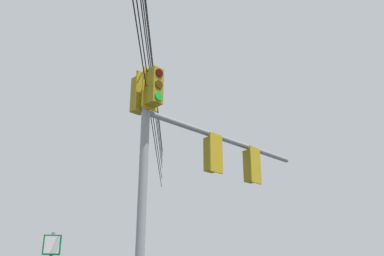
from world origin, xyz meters
The scene contains 2 objects.
signal_mast_assembly centered at (-0.72, 0.53, 5.06)m, with size 3.06×5.24×7.03m.
overhead_wire_span centered at (-1.00, -0.30, 7.47)m, with size 17.61×4.36×1.94m.
Camera 1 is at (9.28, -2.00, 1.79)m, focal length 41.83 mm.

